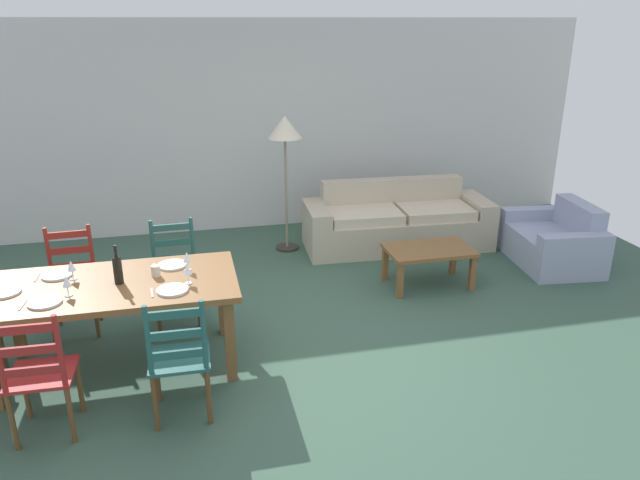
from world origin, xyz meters
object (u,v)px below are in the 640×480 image
object	(u,v)px
wine_bottle	(118,269)
coffee_table	(429,254)
dining_chair_far_right	(175,272)
dining_table	(115,293)
wine_glass_far_right	(187,258)
couch	(396,223)
dining_chair_near_left	(40,375)
standing_lamp	(285,135)
dining_chair_near_right	(179,359)
dining_chair_far_left	(73,281)
coffee_cup_primary	(156,271)
wine_glass_near_left	(67,282)
armchair_upholstered	(557,242)
wine_glass_near_right	(187,270)
wine_glass_far_left	(71,266)

from	to	relation	value
wine_bottle	coffee_table	xyz separation A→B (m)	(3.01, 0.94, -0.51)
dining_chair_far_right	dining_table	bearing A→B (deg)	-121.00
wine_glass_far_right	couch	world-z (taller)	wine_glass_far_right
dining_chair_near_left	dining_chair_far_right	world-z (taller)	same
wine_glass_far_right	standing_lamp	distance (m)	2.57
dining_chair_near_right	couch	xyz separation A→B (m)	(2.67, 2.93, -0.19)
dining_chair_far_left	dining_chair_far_right	bearing A→B (deg)	-0.47
coffee_cup_primary	couch	xyz separation A→B (m)	(2.81, 2.08, -0.50)
dining_chair_near_left	wine_glass_near_left	size ratio (longest dim) A/B	5.96
dining_chair_far_left	coffee_cup_primary	xyz separation A→B (m)	(0.77, -0.70, 0.32)
wine_bottle	wine_glass_near_left	size ratio (longest dim) A/B	1.96
dining_table	wine_bottle	xyz separation A→B (m)	(0.05, -0.01, 0.20)
dining_chair_far_right	armchair_upholstered	world-z (taller)	dining_chair_far_right
coffee_table	armchair_upholstered	world-z (taller)	armchair_upholstered
dining_table	wine_glass_near_right	xyz separation A→B (m)	(0.57, -0.14, 0.20)
dining_chair_near_left	dining_chair_far_left	world-z (taller)	same
dining_chair_far_left	wine_glass_near_right	size ratio (longest dim) A/B	5.96
coffee_cup_primary	dining_table	bearing A→B (deg)	-168.16
wine_bottle	standing_lamp	xyz separation A→B (m)	(1.74, 2.34, 0.54)
dining_chair_near_right	coffee_cup_primary	xyz separation A→B (m)	(-0.15, 0.85, 0.32)
wine_glass_far_right	dining_table	bearing A→B (deg)	-167.13
dining_chair_far_left	coffee_table	bearing A→B (deg)	2.74
dining_chair_far_right	wine_glass_far_right	size ratio (longest dim) A/B	5.96
standing_lamp	wine_glass_near_right	bearing A→B (deg)	-116.16
couch	wine_glass_far_left	bearing A→B (deg)	-149.95
dining_chair_far_right	wine_glass_far_right	bearing A→B (deg)	-79.19
wine_glass_far_left	coffee_table	bearing A→B (deg)	13.05
standing_lamp	dining_chair_near_right	bearing A→B (deg)	-112.87
wine_glass_near_right	dining_chair_near_left	bearing A→B (deg)	-147.48
dining_chair_near_left	wine_glass_far_left	xyz separation A→B (m)	(0.12, 0.93, 0.38)
dining_chair_far_right	wine_glass_far_right	distance (m)	0.74
wine_glass_near_left	wine_glass_far_right	xyz separation A→B (m)	(0.88, 0.29, 0.00)
wine_bottle	armchair_upholstered	distance (m)	4.89
dining_chair_far_left	wine_bottle	bearing A→B (deg)	-57.60
dining_chair_near_left	wine_glass_far_right	distance (m)	1.41
wine_glass_near_right	wine_glass_far_right	world-z (taller)	same
dining_chair_near_right	wine_glass_far_left	size ratio (longest dim) A/B	5.96
dining_chair_near_left	wine_glass_near_left	distance (m)	0.74
couch	dining_chair_near_right	bearing A→B (deg)	-132.32
armchair_upholstered	standing_lamp	distance (m)	3.39
wine_glass_far_right	couch	xyz separation A→B (m)	(2.56, 2.02, -0.57)
wine_glass_near_left	standing_lamp	size ratio (longest dim) A/B	0.10
couch	coffee_table	world-z (taller)	couch
wine_bottle	couch	size ratio (longest dim) A/B	0.14
dining_chair_near_left	dining_chair_near_right	size ratio (longest dim) A/B	1.00
dining_table	wine_glass_near_right	size ratio (longest dim) A/B	11.80
couch	wine_bottle	bearing A→B (deg)	-145.08
armchair_upholstered	dining_table	bearing A→B (deg)	-166.12
dining_table	wine_glass_far_right	size ratio (longest dim) A/B	11.80
wine_glass_near_left	dining_chair_near_right	bearing A→B (deg)	-38.99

